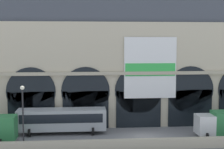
% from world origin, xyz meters
% --- Properties ---
extents(ground_plane, '(200.00, 200.00, 0.00)m').
position_xyz_m(ground_plane, '(0.00, 0.00, 0.00)').
color(ground_plane, slate).
extents(quay_parapet_wall, '(90.00, 0.70, 1.11)m').
position_xyz_m(quay_parapet_wall, '(0.00, -4.28, 0.56)').
color(quay_parapet_wall, '#B2A891').
rests_on(quay_parapet_wall, ground).
extents(station_building, '(43.79, 6.12, 18.69)m').
position_xyz_m(station_building, '(0.04, 7.86, 9.08)').
color(station_building, beige).
rests_on(station_building, ground).
extents(bus_midwest, '(11.00, 3.25, 3.10)m').
position_xyz_m(bus_midwest, '(-10.06, 2.75, 1.78)').
color(bus_midwest, '#ADB2B7').
rests_on(bus_midwest, ground).
extents(street_lamp_quayside, '(0.44, 0.44, 6.90)m').
position_xyz_m(street_lamp_quayside, '(-13.72, -3.48, 4.41)').
color(street_lamp_quayside, black).
rests_on(street_lamp_quayside, ground).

